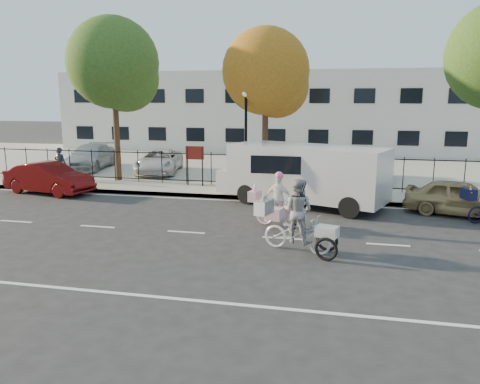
% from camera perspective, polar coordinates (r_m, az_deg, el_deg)
% --- Properties ---
extents(ground, '(120.00, 120.00, 0.00)m').
position_cam_1_polar(ground, '(14.62, -6.58, -4.91)').
color(ground, '#333334').
extents(road_markings, '(60.00, 9.52, 0.01)m').
position_cam_1_polar(road_markings, '(14.62, -6.58, -4.89)').
color(road_markings, silver).
rests_on(road_markings, ground).
extents(curb, '(60.00, 0.10, 0.15)m').
position_cam_1_polar(curb, '(19.30, -1.79, -0.58)').
color(curb, '#A8A399').
rests_on(curb, ground).
extents(sidewalk, '(60.00, 2.20, 0.15)m').
position_cam_1_polar(sidewalk, '(20.30, -1.07, 0.02)').
color(sidewalk, '#A8A399').
rests_on(sidewalk, ground).
extents(parking_lot, '(60.00, 15.60, 0.15)m').
position_cam_1_polar(parking_lot, '(28.92, 2.98, 3.45)').
color(parking_lot, '#A8A399').
rests_on(parking_lot, ground).
extents(iron_fence, '(58.00, 0.06, 1.50)m').
position_cam_1_polar(iron_fence, '(21.21, -0.40, 2.79)').
color(iron_fence, black).
rests_on(iron_fence, sidewalk).
extents(building, '(34.00, 10.00, 6.00)m').
position_cam_1_polar(building, '(38.55, 5.46, 9.78)').
color(building, silver).
rests_on(building, ground).
extents(lamppost, '(0.36, 0.36, 4.33)m').
position_cam_1_polar(lamppost, '(20.50, 0.72, 8.70)').
color(lamppost, black).
rests_on(lamppost, sidewalk).
extents(street_sign, '(0.85, 0.06, 1.80)m').
position_cam_1_polar(street_sign, '(21.24, -5.53, 4.15)').
color(street_sign, black).
rests_on(street_sign, sidewalk).
extents(zebra_trike, '(2.33, 1.40, 2.00)m').
position_cam_1_polar(zebra_trike, '(12.69, 7.04, -3.84)').
color(zebra_trike, white).
rests_on(zebra_trike, ground).
extents(unicorn_bike, '(1.83, 1.31, 1.80)m').
position_cam_1_polar(unicorn_bike, '(15.05, 4.62, -1.77)').
color(unicorn_bike, '#FFC2D8').
rests_on(unicorn_bike, ground).
extents(white_van, '(7.03, 4.12, 2.31)m').
position_cam_1_polar(white_van, '(18.04, 7.78, 2.34)').
color(white_van, silver).
rests_on(white_van, ground).
extents(red_sedan, '(4.25, 2.20, 1.34)m').
position_cam_1_polar(red_sedan, '(21.90, -22.27, 1.58)').
color(red_sedan, '#590A0A').
rests_on(red_sedan, ground).
extents(gold_sedan, '(3.98, 2.51, 1.26)m').
position_cam_1_polar(gold_sedan, '(18.17, 25.24, -0.66)').
color(gold_sedan, '#9E8555').
rests_on(gold_sedan, ground).
extents(pedestrian, '(0.58, 0.39, 1.60)m').
position_cam_1_polar(pedestrian, '(24.25, -21.07, 3.23)').
color(pedestrian, black).
rests_on(pedestrian, sidewalk).
extents(lot_car_a, '(2.56, 4.87, 1.35)m').
position_cam_1_polar(lot_car_a, '(27.62, -17.80, 4.10)').
color(lot_car_a, '#9FA3A7').
rests_on(lot_car_a, parking_lot).
extents(lot_car_b, '(2.91, 4.79, 1.24)m').
position_cam_1_polar(lot_car_b, '(25.29, -9.82, 3.73)').
color(lot_car_b, silver).
rests_on(lot_car_b, parking_lot).
extents(lot_car_c, '(2.05, 4.39, 1.39)m').
position_cam_1_polar(lot_car_c, '(23.98, 3.26, 3.65)').
color(lot_car_c, '#55565D').
rests_on(lot_car_c, parking_lot).
extents(lot_car_d, '(1.89, 4.14, 1.37)m').
position_cam_1_polar(lot_car_d, '(23.41, 16.11, 3.00)').
color(lot_car_d, '#B7BBC0').
rests_on(lot_car_d, parking_lot).
extents(tree_west, '(4.26, 4.26, 7.81)m').
position_cam_1_polar(tree_west, '(23.31, -14.81, 14.46)').
color(tree_west, '#442D1D').
rests_on(tree_west, ground).
extents(tree_mid, '(3.94, 3.94, 7.23)m').
position_cam_1_polar(tree_mid, '(21.80, 3.55, 13.97)').
color(tree_mid, '#442D1D').
rests_on(tree_mid, ground).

